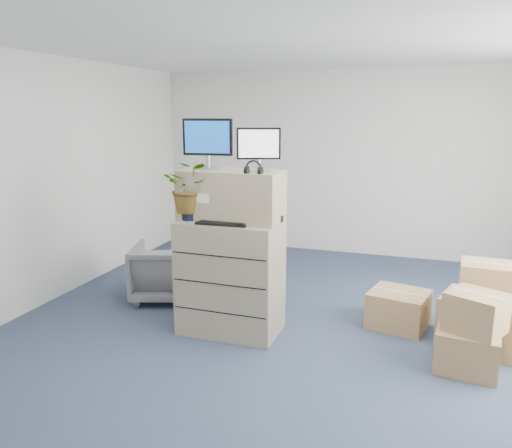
{
  "coord_description": "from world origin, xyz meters",
  "views": [
    {
      "loc": [
        1.03,
        -4.17,
        2.17
      ],
      "look_at": [
        -0.48,
        0.4,
        1.08
      ],
      "focal_mm": 35.0,
      "sensor_mm": 36.0,
      "label": 1
    }
  ],
  "objects_px": {
    "monitor_left": "(208,141)",
    "potted_plant": "(190,194)",
    "keyboard": "(223,223)",
    "water_bottle": "(237,206)",
    "filing_cabinet_lower": "(231,277)",
    "office_chair": "(164,269)",
    "monitor_right": "(259,147)"
  },
  "relations": [
    {
      "from": "monitor_left",
      "to": "water_bottle",
      "type": "relative_size",
      "value": 1.82
    },
    {
      "from": "water_bottle",
      "to": "keyboard",
      "type": "bearing_deg",
      "value": -106.02
    },
    {
      "from": "keyboard",
      "to": "office_chair",
      "type": "distance_m",
      "value": 1.5
    },
    {
      "from": "potted_plant",
      "to": "office_chair",
      "type": "relative_size",
      "value": 0.79
    },
    {
      "from": "monitor_left",
      "to": "monitor_right",
      "type": "height_order",
      "value": "monitor_left"
    },
    {
      "from": "filing_cabinet_lower",
      "to": "monitor_right",
      "type": "bearing_deg",
      "value": 9.48
    },
    {
      "from": "monitor_left",
      "to": "keyboard",
      "type": "xyz_separation_m",
      "value": [
        0.23,
        -0.2,
        -0.75
      ]
    },
    {
      "from": "monitor_right",
      "to": "water_bottle",
      "type": "bearing_deg",
      "value": 153.82
    },
    {
      "from": "filing_cabinet_lower",
      "to": "office_chair",
      "type": "height_order",
      "value": "filing_cabinet_lower"
    },
    {
      "from": "keyboard",
      "to": "potted_plant",
      "type": "height_order",
      "value": "potted_plant"
    },
    {
      "from": "filing_cabinet_lower",
      "to": "water_bottle",
      "type": "bearing_deg",
      "value": 53.05
    },
    {
      "from": "water_bottle",
      "to": "office_chair",
      "type": "distance_m",
      "value": 1.53
    },
    {
      "from": "keyboard",
      "to": "monitor_right",
      "type": "bearing_deg",
      "value": 31.7
    },
    {
      "from": "water_bottle",
      "to": "office_chair",
      "type": "xyz_separation_m",
      "value": [
        -1.11,
        0.52,
        -0.91
      ]
    },
    {
      "from": "water_bottle",
      "to": "office_chair",
      "type": "height_order",
      "value": "water_bottle"
    },
    {
      "from": "monitor_left",
      "to": "office_chair",
      "type": "relative_size",
      "value": 0.67
    },
    {
      "from": "filing_cabinet_lower",
      "to": "monitor_left",
      "type": "xyz_separation_m",
      "value": [
        -0.24,
        0.06,
        1.33
      ]
    },
    {
      "from": "filing_cabinet_lower",
      "to": "water_bottle",
      "type": "relative_size",
      "value": 4.21
    },
    {
      "from": "keyboard",
      "to": "water_bottle",
      "type": "bearing_deg",
      "value": 72.19
    },
    {
      "from": "monitor_right",
      "to": "keyboard",
      "type": "distance_m",
      "value": 0.78
    },
    {
      "from": "monitor_left",
      "to": "potted_plant",
      "type": "xyz_separation_m",
      "value": [
        -0.12,
        -0.18,
        -0.49
      ]
    },
    {
      "from": "monitor_left",
      "to": "keyboard",
      "type": "bearing_deg",
      "value": -47.23
    },
    {
      "from": "filing_cabinet_lower",
      "to": "office_chair",
      "type": "bearing_deg",
      "value": 152.04
    },
    {
      "from": "monitor_left",
      "to": "potted_plant",
      "type": "bearing_deg",
      "value": -129.31
    },
    {
      "from": "water_bottle",
      "to": "potted_plant",
      "type": "xyz_separation_m",
      "value": [
        -0.41,
        -0.19,
        0.13
      ]
    },
    {
      "from": "filing_cabinet_lower",
      "to": "monitor_right",
      "type": "height_order",
      "value": "monitor_right"
    },
    {
      "from": "water_bottle",
      "to": "monitor_left",
      "type": "bearing_deg",
      "value": -177.91
    },
    {
      "from": "keyboard",
      "to": "water_bottle",
      "type": "xyz_separation_m",
      "value": [
        0.06,
        0.21,
        0.12
      ]
    },
    {
      "from": "potted_plant",
      "to": "keyboard",
      "type": "bearing_deg",
      "value": -4.01
    },
    {
      "from": "filing_cabinet_lower",
      "to": "monitor_left",
      "type": "height_order",
      "value": "monitor_left"
    },
    {
      "from": "filing_cabinet_lower",
      "to": "potted_plant",
      "type": "bearing_deg",
      "value": -160.17
    },
    {
      "from": "potted_plant",
      "to": "monitor_left",
      "type": "bearing_deg",
      "value": 56.57
    }
  ]
}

